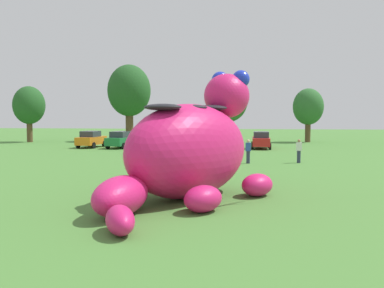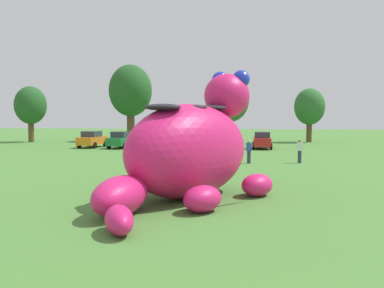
{
  "view_description": "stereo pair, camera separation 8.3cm",
  "coord_description": "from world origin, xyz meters",
  "px_view_note": "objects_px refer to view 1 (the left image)",
  "views": [
    {
      "loc": [
        1.89,
        -18.76,
        3.57
      ],
      "look_at": [
        -0.18,
        0.4,
        2.2
      ],
      "focal_mm": 40.64,
      "sensor_mm": 36.0,
      "label": 1
    },
    {
      "loc": [
        1.97,
        -18.75,
        3.57
      ],
      "look_at": [
        -0.18,
        0.4,
        2.2
      ],
      "focal_mm": 40.64,
      "sensor_mm": 36.0,
      "label": 2
    }
  ],
  "objects_px": {
    "giant_inflatable_creature": "(190,149)",
    "spectator_mid_field": "(299,151)",
    "spectator_near_inflatable": "(248,151)",
    "car_blue": "(157,140)",
    "car_green": "(121,140)",
    "car_yellow": "(191,140)",
    "car_orange": "(91,139)",
    "car_silver": "(225,141)",
    "car_red": "(261,140)"
  },
  "relations": [
    {
      "from": "giant_inflatable_creature",
      "to": "spectator_mid_field",
      "type": "relative_size",
      "value": 6.41
    },
    {
      "from": "spectator_near_inflatable",
      "to": "giant_inflatable_creature",
      "type": "bearing_deg",
      "value": -101.99
    },
    {
      "from": "car_blue",
      "to": "spectator_mid_field",
      "type": "relative_size",
      "value": 2.43
    },
    {
      "from": "spectator_mid_field",
      "to": "car_green",
      "type": "bearing_deg",
      "value": 144.47
    },
    {
      "from": "car_yellow",
      "to": "spectator_mid_field",
      "type": "height_order",
      "value": "car_yellow"
    },
    {
      "from": "car_orange",
      "to": "giant_inflatable_creature",
      "type": "bearing_deg",
      "value": -62.71
    },
    {
      "from": "car_green",
      "to": "car_yellow",
      "type": "relative_size",
      "value": 1.05
    },
    {
      "from": "spectator_mid_field",
      "to": "car_silver",
      "type": "bearing_deg",
      "value": 116.92
    },
    {
      "from": "car_yellow",
      "to": "car_silver",
      "type": "height_order",
      "value": "same"
    },
    {
      "from": "car_red",
      "to": "spectator_near_inflatable",
      "type": "height_order",
      "value": "car_red"
    },
    {
      "from": "car_orange",
      "to": "car_blue",
      "type": "relative_size",
      "value": 1.03
    },
    {
      "from": "spectator_mid_field",
      "to": "car_red",
      "type": "bearing_deg",
      "value": 99.44
    },
    {
      "from": "car_blue",
      "to": "spectator_near_inflatable",
      "type": "relative_size",
      "value": 2.43
    },
    {
      "from": "car_red",
      "to": "spectator_mid_field",
      "type": "distance_m",
      "value": 12.62
    },
    {
      "from": "car_orange",
      "to": "car_green",
      "type": "height_order",
      "value": "same"
    },
    {
      "from": "car_green",
      "to": "car_yellow",
      "type": "distance_m",
      "value": 7.27
    },
    {
      "from": "giant_inflatable_creature",
      "to": "car_yellow",
      "type": "distance_m",
      "value": 25.15
    },
    {
      "from": "car_orange",
      "to": "car_yellow",
      "type": "bearing_deg",
      "value": -4.24
    },
    {
      "from": "car_silver",
      "to": "car_red",
      "type": "height_order",
      "value": "same"
    },
    {
      "from": "giant_inflatable_creature",
      "to": "spectator_mid_field",
      "type": "bearing_deg",
      "value": 64.89
    },
    {
      "from": "car_blue",
      "to": "car_silver",
      "type": "distance_m",
      "value": 6.79
    },
    {
      "from": "car_orange",
      "to": "car_blue",
      "type": "distance_m",
      "value": 7.24
    },
    {
      "from": "giant_inflatable_creature",
      "to": "car_silver",
      "type": "height_order",
      "value": "giant_inflatable_creature"
    },
    {
      "from": "giant_inflatable_creature",
      "to": "car_yellow",
      "type": "xyz_separation_m",
      "value": [
        -2.73,
        24.98,
        -1.19
      ]
    },
    {
      "from": "giant_inflatable_creature",
      "to": "car_red",
      "type": "distance_m",
      "value": 26.44
    },
    {
      "from": "car_orange",
      "to": "car_green",
      "type": "xyz_separation_m",
      "value": [
        3.3,
        -0.46,
        0.0
      ]
    },
    {
      "from": "giant_inflatable_creature",
      "to": "spectator_mid_field",
      "type": "xyz_separation_m",
      "value": [
        6.38,
        13.61,
        -1.19
      ]
    },
    {
      "from": "car_blue",
      "to": "spectator_near_inflatable",
      "type": "distance_m",
      "value": 14.8
    },
    {
      "from": "car_silver",
      "to": "spectator_near_inflatable",
      "type": "height_order",
      "value": "car_silver"
    },
    {
      "from": "car_green",
      "to": "car_red",
      "type": "xyz_separation_m",
      "value": [
        14.3,
        0.76,
        0.0
      ]
    },
    {
      "from": "spectator_mid_field",
      "to": "giant_inflatable_creature",
      "type": "bearing_deg",
      "value": -115.11
    },
    {
      "from": "car_silver",
      "to": "spectator_mid_field",
      "type": "height_order",
      "value": "car_silver"
    },
    {
      "from": "car_green",
      "to": "spectator_near_inflatable",
      "type": "xyz_separation_m",
      "value": [
        12.73,
        -12.39,
        -0.01
      ]
    },
    {
      "from": "car_blue",
      "to": "car_silver",
      "type": "relative_size",
      "value": 0.99
    },
    {
      "from": "car_green",
      "to": "spectator_near_inflatable",
      "type": "distance_m",
      "value": 17.76
    },
    {
      "from": "car_yellow",
      "to": "spectator_near_inflatable",
      "type": "height_order",
      "value": "car_yellow"
    },
    {
      "from": "giant_inflatable_creature",
      "to": "car_silver",
      "type": "distance_m",
      "value": 24.89
    },
    {
      "from": "car_silver",
      "to": "car_orange",
      "type": "bearing_deg",
      "value": 176.26
    },
    {
      "from": "giant_inflatable_creature",
      "to": "car_orange",
      "type": "bearing_deg",
      "value": 117.29
    },
    {
      "from": "car_blue",
      "to": "car_yellow",
      "type": "height_order",
      "value": "same"
    },
    {
      "from": "spectator_mid_field",
      "to": "spectator_near_inflatable",
      "type": "bearing_deg",
      "value": -169.16
    },
    {
      "from": "car_green",
      "to": "car_silver",
      "type": "bearing_deg",
      "value": -2.43
    },
    {
      "from": "car_orange",
      "to": "spectator_near_inflatable",
      "type": "distance_m",
      "value": 20.54
    },
    {
      "from": "car_red",
      "to": "car_blue",
      "type": "bearing_deg",
      "value": -172.94
    },
    {
      "from": "giant_inflatable_creature",
      "to": "car_red",
      "type": "height_order",
      "value": "giant_inflatable_creature"
    },
    {
      "from": "car_red",
      "to": "car_silver",
      "type": "bearing_deg",
      "value": -161.57
    },
    {
      "from": "car_blue",
      "to": "car_red",
      "type": "height_order",
      "value": "same"
    },
    {
      "from": "car_blue",
      "to": "car_yellow",
      "type": "xyz_separation_m",
      "value": [
        3.39,
        0.21,
        0.0
      ]
    },
    {
      "from": "car_blue",
      "to": "spectator_near_inflatable",
      "type": "bearing_deg",
      "value": -53.21
    },
    {
      "from": "car_green",
      "to": "spectator_near_inflatable",
      "type": "bearing_deg",
      "value": -44.21
    }
  ]
}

